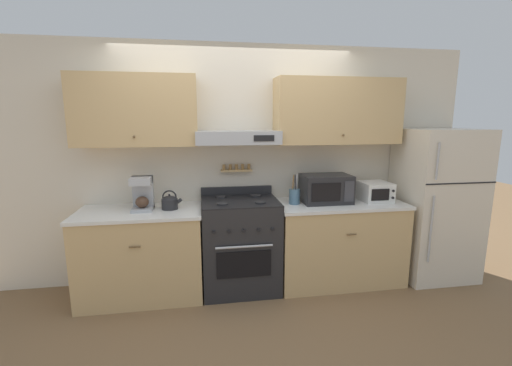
{
  "coord_description": "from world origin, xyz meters",
  "views": [
    {
      "loc": [
        -0.39,
        -3.04,
        1.77
      ],
      "look_at": [
        0.16,
        0.28,
        1.14
      ],
      "focal_mm": 24.0,
      "sensor_mm": 36.0,
      "label": 1
    }
  ],
  "objects_px": {
    "stove_range": "(240,244)",
    "microwave": "(326,189)",
    "tea_kettle": "(170,202)",
    "toaster_oven": "(375,191)",
    "utensil_crock": "(294,196)",
    "refrigerator": "(436,204)",
    "coffee_maker": "(142,193)"
  },
  "relations": [
    {
      "from": "utensil_crock",
      "to": "microwave",
      "type": "bearing_deg",
      "value": 2.91
    },
    {
      "from": "stove_range",
      "to": "refrigerator",
      "type": "bearing_deg",
      "value": -0.79
    },
    {
      "from": "utensil_crock",
      "to": "refrigerator",
      "type": "bearing_deg",
      "value": -1.3
    },
    {
      "from": "tea_kettle",
      "to": "toaster_oven",
      "type": "xyz_separation_m",
      "value": [
        2.18,
        -0.0,
        0.03
      ]
    },
    {
      "from": "utensil_crock",
      "to": "toaster_oven",
      "type": "bearing_deg",
      "value": -0.11
    },
    {
      "from": "stove_range",
      "to": "utensil_crock",
      "type": "bearing_deg",
      "value": 0.64
    },
    {
      "from": "coffee_maker",
      "to": "microwave",
      "type": "xyz_separation_m",
      "value": [
        1.89,
        -0.01,
        -0.02
      ]
    },
    {
      "from": "utensil_crock",
      "to": "toaster_oven",
      "type": "relative_size",
      "value": 0.93
    },
    {
      "from": "refrigerator",
      "to": "utensil_crock",
      "type": "relative_size",
      "value": 5.34
    },
    {
      "from": "refrigerator",
      "to": "tea_kettle",
      "type": "height_order",
      "value": "refrigerator"
    },
    {
      "from": "microwave",
      "to": "toaster_oven",
      "type": "bearing_deg",
      "value": -2.02
    },
    {
      "from": "toaster_oven",
      "to": "utensil_crock",
      "type": "bearing_deg",
      "value": 179.89
    },
    {
      "from": "tea_kettle",
      "to": "stove_range",
      "type": "bearing_deg",
      "value": -0.53
    },
    {
      "from": "refrigerator",
      "to": "toaster_oven",
      "type": "relative_size",
      "value": 4.98
    },
    {
      "from": "stove_range",
      "to": "microwave",
      "type": "relative_size",
      "value": 2.03
    },
    {
      "from": "coffee_maker",
      "to": "toaster_oven",
      "type": "bearing_deg",
      "value": -0.75
    },
    {
      "from": "microwave",
      "to": "stove_range",
      "type": "bearing_deg",
      "value": -178.51
    },
    {
      "from": "coffee_maker",
      "to": "microwave",
      "type": "distance_m",
      "value": 1.89
    },
    {
      "from": "toaster_oven",
      "to": "stove_range",
      "type": "bearing_deg",
      "value": -179.82
    },
    {
      "from": "coffee_maker",
      "to": "microwave",
      "type": "relative_size",
      "value": 0.64
    },
    {
      "from": "tea_kettle",
      "to": "toaster_oven",
      "type": "distance_m",
      "value": 2.18
    },
    {
      "from": "stove_range",
      "to": "utensil_crock",
      "type": "height_order",
      "value": "utensil_crock"
    },
    {
      "from": "toaster_oven",
      "to": "tea_kettle",
      "type": "bearing_deg",
      "value": 179.96
    },
    {
      "from": "tea_kettle",
      "to": "toaster_oven",
      "type": "height_order",
      "value": "toaster_oven"
    },
    {
      "from": "tea_kettle",
      "to": "utensil_crock",
      "type": "relative_size",
      "value": 0.65
    },
    {
      "from": "refrigerator",
      "to": "toaster_oven",
      "type": "distance_m",
      "value": 0.74
    },
    {
      "from": "tea_kettle",
      "to": "utensil_crock",
      "type": "height_order",
      "value": "utensil_crock"
    },
    {
      "from": "stove_range",
      "to": "tea_kettle",
      "type": "height_order",
      "value": "tea_kettle"
    },
    {
      "from": "tea_kettle",
      "to": "microwave",
      "type": "height_order",
      "value": "microwave"
    },
    {
      "from": "stove_range",
      "to": "tea_kettle",
      "type": "distance_m",
      "value": 0.85
    },
    {
      "from": "microwave",
      "to": "utensil_crock",
      "type": "height_order",
      "value": "utensil_crock"
    },
    {
      "from": "toaster_oven",
      "to": "microwave",
      "type": "bearing_deg",
      "value": 177.98
    }
  ]
}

